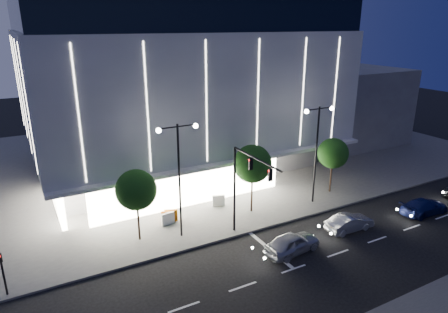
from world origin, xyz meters
TOP-DOWN VIEW (x-y plane):
  - ground at (0.00, 0.00)m, footprint 160.00×160.00m
  - sidewalk_museum at (5.00, 24.00)m, footprint 70.00×40.00m
  - museum at (2.98, 22.31)m, footprint 30.00×25.80m
  - annex_building at (26.00, 24.00)m, footprint 16.00×20.00m
  - traffic_mast at (1.00, 3.34)m, footprint 0.33×5.89m
  - street_lamp_west at (-3.00, 6.00)m, footprint 3.16×0.36m
  - street_lamp_east at (10.00, 6.00)m, footprint 3.16×0.36m
  - ped_signal_far at (-15.00, 4.50)m, footprint 0.22×0.24m
  - tree_left at (-5.97, 7.02)m, footprint 3.02×3.02m
  - tree_mid at (4.03, 7.02)m, footprint 3.25×3.25m
  - tree_right at (13.03, 7.02)m, footprint 2.91×2.91m
  - car_lead at (3.16, 0.21)m, footprint 4.62×2.34m
  - car_second at (9.16, 0.61)m, footprint 4.12×1.54m
  - car_third at (17.00, -0.31)m, footprint 4.71×2.03m
  - barrier_a at (-2.82, 8.65)m, footprint 1.12×0.63m
  - barrier_b at (-3.25, 8.23)m, footprint 1.12×0.35m
  - barrier_c at (-3.12, 8.54)m, footprint 1.13×0.47m
  - barrier_d at (1.99, 9.34)m, footprint 1.12×0.60m

SIDE VIEW (x-z plane):
  - ground at x=0.00m, z-range 0.00..0.00m
  - sidewalk_museum at x=5.00m, z-range 0.00..0.15m
  - barrier_a at x=-2.82m, z-range 0.15..1.15m
  - barrier_b at x=-3.25m, z-range 0.15..1.15m
  - barrier_c at x=-3.12m, z-range 0.15..1.15m
  - barrier_d at x=1.99m, z-range 0.15..1.15m
  - car_second at x=9.16m, z-range 0.00..1.34m
  - car_third at x=17.00m, z-range 0.00..1.35m
  - car_lead at x=3.16m, z-range 0.00..1.51m
  - ped_signal_far at x=-15.00m, z-range 0.39..3.39m
  - tree_right at x=13.03m, z-range 1.13..6.64m
  - tree_left at x=-5.97m, z-range 1.17..6.90m
  - tree_mid at x=4.03m, z-range 1.26..7.41m
  - annex_building at x=26.00m, z-range 0.00..10.00m
  - traffic_mast at x=1.00m, z-range 1.49..8.56m
  - street_lamp_west at x=-3.00m, z-range 1.46..10.46m
  - street_lamp_east at x=10.00m, z-range 1.46..10.46m
  - museum at x=2.98m, z-range 0.27..18.27m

